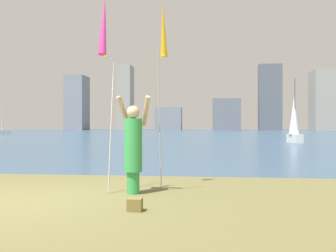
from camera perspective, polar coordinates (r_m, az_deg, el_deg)
name	(u,v)px	position (r m, az deg, el deg)	size (l,w,h in m)	color
ground	(187,135)	(57.61, 2.94, -1.30)	(120.00, 138.00, 0.12)	brown
person	(133,146)	(7.61, -5.24, -2.94)	(0.72, 0.53, 1.96)	green
kite_flag_left	(104,29)	(7.63, -9.59, 14.21)	(0.16, 0.96, 3.93)	#B2B2B7
kite_flag_right	(163,34)	(8.55, -0.71, 13.60)	(0.16, 1.11, 4.05)	#B2B2B7
bag	(135,205)	(6.20, -4.99, -11.69)	(0.23, 0.21, 0.20)	olive
sailboat_3	(2,132)	(65.86, -23.70, -0.77)	(2.20, 2.83, 4.61)	white
sailboat_4	(294,121)	(31.27, 18.45, 0.73)	(1.02, 1.73, 5.01)	silver
skyline_tower_0	(77,103)	(110.80, -13.52, 3.36)	(5.32, 6.87, 15.28)	gray
skyline_tower_1	(125,98)	(108.21, -6.42, 4.19)	(3.90, 5.86, 18.09)	gray
skyline_tower_2	(169,119)	(106.51, 0.08, 1.09)	(7.36, 4.28, 6.34)	gray
skyline_tower_3	(226,115)	(105.83, 8.77, 1.72)	(7.56, 5.65, 8.63)	slate
skyline_tower_4	(270,97)	(107.84, 15.07, 4.18)	(6.13, 3.37, 18.01)	#565B66
skyline_tower_5	(322,101)	(107.24, 22.13, 3.56)	(5.18, 7.40, 15.62)	gray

